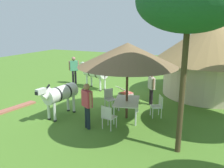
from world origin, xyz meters
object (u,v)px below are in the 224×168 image
at_px(patio_chair_east_end, 110,97).
at_px(guest_beside_umbrella, 152,86).
at_px(patio_dining_table, 127,102).
at_px(zebra_by_umbrella, 60,94).
at_px(patio_chair_near_hut, 158,105).
at_px(standing_watcher, 74,68).
at_px(acacia_tree_behind_hut, 189,1).
at_px(zebra_nearest_camera, 95,72).
at_px(thatched_hut, 211,54).
at_px(patio_chair_near_lawn, 108,116).
at_px(guest_behind_table, 87,102).
at_px(shade_umbrella, 128,55).
at_px(striped_lounge_chair, 125,93).

xyz_separation_m(patio_chair_east_end, guest_beside_umbrella, (-1.29, 1.56, 0.43)).
bearing_deg(patio_dining_table, zebra_by_umbrella, -67.90).
bearing_deg(patio_chair_near_hut, standing_watcher, 33.47).
relative_size(standing_watcher, acacia_tree_behind_hut, 0.34).
xyz_separation_m(patio_dining_table, zebra_nearest_camera, (-3.35, -3.38, 0.35)).
xyz_separation_m(patio_dining_table, patio_chair_east_end, (-0.70, -1.11, -0.15)).
distance_m(thatched_hut, acacia_tree_behind_hut, 7.03).
bearing_deg(patio_chair_near_lawn, patio_chair_near_hut, 64.72).
bearing_deg(guest_behind_table, guest_beside_umbrella, 98.09).
distance_m(shade_umbrella, acacia_tree_behind_hut, 3.42).
height_order(patio_chair_near_lawn, zebra_nearest_camera, zebra_nearest_camera).
bearing_deg(patio_dining_table, thatched_hut, 151.08).
bearing_deg(patio_chair_east_end, patio_chair_near_lawn, 56.50).
relative_size(patio_chair_near_lawn, striped_lounge_chair, 0.93).
distance_m(thatched_hut, patio_chair_east_end, 5.98).
bearing_deg(guest_beside_umbrella, patio_dining_table, -51.27).
distance_m(zebra_by_umbrella, acacia_tree_behind_hut, 6.00).
relative_size(striped_lounge_chair, acacia_tree_behind_hut, 0.19).
distance_m(striped_lounge_chair, zebra_nearest_camera, 2.52).
height_order(guest_behind_table, acacia_tree_behind_hut, acacia_tree_behind_hut).
relative_size(guest_beside_umbrella, standing_watcher, 0.89).
bearing_deg(zebra_by_umbrella, guest_beside_umbrella, -128.71).
relative_size(patio_chair_near_lawn, standing_watcher, 0.51).
relative_size(shade_umbrella, patio_chair_near_hut, 4.33).
bearing_deg(striped_lounge_chair, thatched_hut, 63.32).
height_order(shade_umbrella, zebra_by_umbrella, shade_umbrella).
relative_size(patio_dining_table, patio_chair_east_end, 1.95).
distance_m(patio_chair_near_hut, patio_chair_near_lawn, 2.37).
bearing_deg(thatched_hut, patio_chair_near_lawn, -25.22).
bearing_deg(patio_chair_east_end, zebra_by_umbrella, -7.48).
xyz_separation_m(patio_chair_near_hut, striped_lounge_chair, (-1.88, -2.25, -0.27)).
relative_size(guest_beside_umbrella, striped_lounge_chair, 1.64).
distance_m(shade_umbrella, zebra_by_umbrella, 3.19).
distance_m(patio_dining_table, patio_chair_near_lawn, 1.32).
distance_m(patio_chair_near_lawn, standing_watcher, 7.05).
bearing_deg(thatched_hut, guest_behind_table, -29.37).
distance_m(shade_umbrella, guest_beside_umbrella, 2.63).
height_order(shade_umbrella, patio_chair_near_hut, shade_umbrella).
height_order(patio_chair_near_lawn, guest_behind_table, guest_behind_table).
distance_m(guest_behind_table, acacia_tree_behind_hut, 4.67).
xyz_separation_m(patio_dining_table, zebra_by_umbrella, (1.03, -2.54, 0.30)).
bearing_deg(shade_umbrella, striped_lounge_chair, -156.26).
distance_m(patio_chair_east_end, zebra_by_umbrella, 2.28).
bearing_deg(striped_lounge_chair, patio_dining_table, -34.93).
height_order(patio_dining_table, acacia_tree_behind_hut, acacia_tree_behind_hut).
bearing_deg(zebra_by_umbrella, shade_umbrella, -151.86).
distance_m(guest_beside_umbrella, zebra_nearest_camera, 4.07).
relative_size(patio_dining_table, acacia_tree_behind_hut, 0.34).
height_order(striped_lounge_chair, acacia_tree_behind_hut, acacia_tree_behind_hut).
height_order(patio_chair_near_hut, patio_chair_east_end, same).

